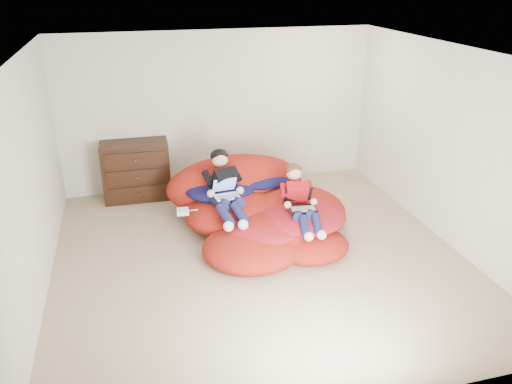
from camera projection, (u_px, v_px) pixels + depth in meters
name	position (u px, v px, depth m)	size (l,w,h in m)	color
room_shell	(259.00, 242.00, 6.20)	(5.10, 5.10, 2.77)	tan
dresser	(136.00, 171.00, 7.75)	(1.03, 0.58, 0.91)	black
beanbag_pile	(259.00, 210.00, 6.92)	(2.45, 2.43, 0.93)	#AC1E13
cream_pillow	(208.00, 170.00, 7.35)	(0.44, 0.28, 0.28)	beige
older_boy	(224.00, 185.00, 6.66)	(0.43, 1.18, 0.73)	black
younger_boy	(299.00, 197.00, 6.47)	(0.36, 1.04, 0.67)	#B00F17
laptop_white	(226.00, 191.00, 6.61)	(0.34, 0.35, 0.22)	white
laptop_black	(301.00, 202.00, 6.45)	(0.38, 0.40, 0.24)	black
power_adapter	(183.00, 211.00, 6.52)	(0.15, 0.15, 0.06)	white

